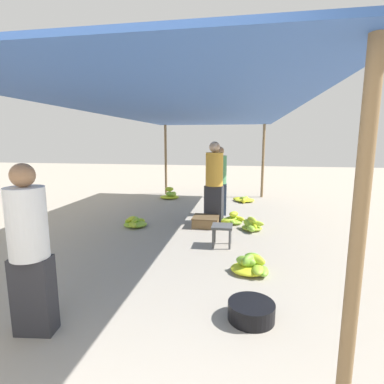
% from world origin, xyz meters
% --- Properties ---
extents(canopy_post_front_right, '(0.08, 0.08, 2.26)m').
position_xyz_m(canopy_post_front_right, '(1.55, 0.30, 1.13)').
color(canopy_post_front_right, olive).
rests_on(canopy_post_front_right, ground).
extents(canopy_post_back_left, '(0.08, 0.08, 2.26)m').
position_xyz_m(canopy_post_back_left, '(-1.55, 8.20, 1.13)').
color(canopy_post_back_left, olive).
rests_on(canopy_post_back_left, ground).
extents(canopy_post_back_right, '(0.08, 0.08, 2.26)m').
position_xyz_m(canopy_post_back_right, '(1.55, 8.20, 1.13)').
color(canopy_post_back_right, olive).
rests_on(canopy_post_back_right, ground).
extents(canopy_tarp, '(3.50, 8.30, 0.04)m').
position_xyz_m(canopy_tarp, '(0.00, 4.25, 2.28)').
color(canopy_tarp, '#33569E').
rests_on(canopy_tarp, canopy_post_front_left).
extents(vendor_foreground, '(0.37, 0.37, 1.57)m').
position_xyz_m(vendor_foreground, '(-0.90, 0.93, 0.82)').
color(vendor_foreground, '#2D2D33').
rests_on(vendor_foreground, ground).
extents(stool, '(0.34, 0.34, 0.36)m').
position_xyz_m(stool, '(0.63, 3.53, 0.29)').
color(stool, '#4C4C4C').
rests_on(stool, ground).
extents(basin_black, '(0.47, 0.47, 0.18)m').
position_xyz_m(basin_black, '(1.07, 1.47, 0.09)').
color(basin_black, black).
rests_on(basin_black, ground).
extents(banana_pile_left_0, '(0.50, 0.60, 0.22)m').
position_xyz_m(banana_pile_left_0, '(-1.24, 4.41, 0.08)').
color(banana_pile_left_0, '#C2D229').
rests_on(banana_pile_left_0, ground).
extents(banana_pile_left_1, '(0.58, 0.51, 0.36)m').
position_xyz_m(banana_pile_left_1, '(-1.24, 7.45, 0.10)').
color(banana_pile_left_1, '#B9CE2B').
rests_on(banana_pile_left_1, ground).
extents(banana_pile_right_0, '(0.51, 0.47, 0.25)m').
position_xyz_m(banana_pile_right_0, '(1.10, 2.56, 0.10)').
color(banana_pile_right_0, '#78B437').
rests_on(banana_pile_right_0, ground).
extents(banana_pile_right_1, '(0.45, 0.58, 0.26)m').
position_xyz_m(banana_pile_right_1, '(1.15, 4.54, 0.09)').
color(banana_pile_right_1, '#89BB34').
rests_on(banana_pile_right_1, ground).
extents(banana_pile_right_2, '(0.56, 0.49, 0.27)m').
position_xyz_m(banana_pile_right_2, '(0.75, 4.95, 0.08)').
color(banana_pile_right_2, yellow).
rests_on(banana_pile_right_2, ground).
extents(banana_pile_right_3, '(0.64, 0.59, 0.16)m').
position_xyz_m(banana_pile_right_3, '(1.00, 7.37, 0.06)').
color(banana_pile_right_3, '#90BE32').
rests_on(banana_pile_right_3, ground).
extents(crate_near, '(0.53, 0.53, 0.21)m').
position_xyz_m(crate_near, '(0.22, 4.66, 0.10)').
color(crate_near, brown).
rests_on(crate_near, ground).
extents(shopper_walking_mid, '(0.37, 0.36, 1.63)m').
position_xyz_m(shopper_walking_mid, '(0.40, 5.70, 0.84)').
color(shopper_walking_mid, '#384766').
rests_on(shopper_walking_mid, ground).
extents(shopper_walking_far, '(0.43, 0.43, 1.74)m').
position_xyz_m(shopper_walking_far, '(0.35, 4.99, 0.90)').
color(shopper_walking_far, '#2D2D33').
rests_on(shopper_walking_far, ground).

